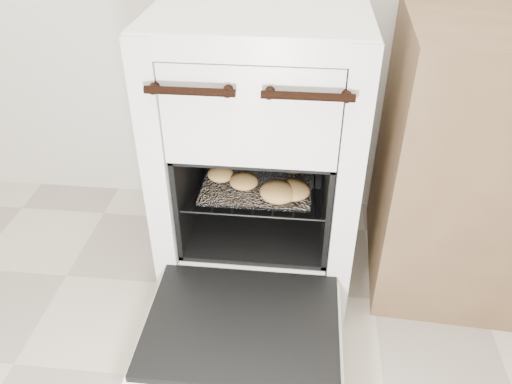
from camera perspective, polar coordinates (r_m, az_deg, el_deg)
stove at (r=1.49m, az=0.54°, el=4.31°), size 0.55×0.61×0.84m
oven_door at (r=1.28m, az=-1.59°, el=-15.10°), size 0.49×0.38×0.03m
oven_rack at (r=1.47m, az=0.30°, el=1.50°), size 0.40×0.38×0.01m
foil_sheet at (r=1.45m, az=0.23°, el=1.29°), size 0.31×0.27×0.01m
baked_rolls at (r=1.41m, az=2.02°, el=1.41°), size 0.33×0.29×0.05m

